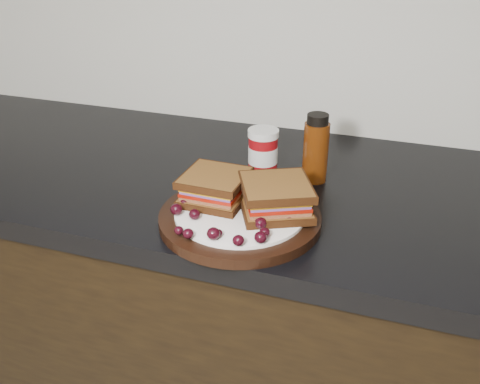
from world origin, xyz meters
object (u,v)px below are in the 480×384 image
(plate, at_px, (240,218))
(condiment_jar, at_px, (263,151))
(sandwich_left, at_px, (215,187))
(oil_bottle, at_px, (316,148))

(plate, distance_m, condiment_jar, 0.21)
(plate, bearing_deg, sandwich_left, 156.97)
(condiment_jar, bearing_deg, sandwich_left, -99.96)
(oil_bottle, bearing_deg, sandwich_left, -127.63)
(condiment_jar, distance_m, oil_bottle, 0.11)
(plate, height_order, oil_bottle, oil_bottle)
(sandwich_left, distance_m, oil_bottle, 0.23)
(plate, height_order, sandwich_left, sandwich_left)
(plate, relative_size, sandwich_left, 2.57)
(plate, distance_m, oil_bottle, 0.23)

